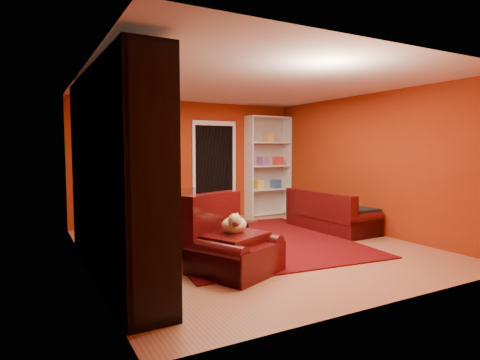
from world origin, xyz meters
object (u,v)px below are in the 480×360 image
coffee_table (234,230)px  armchair (235,242)px  gift_box_green (175,226)px  gift_box_red (158,219)px  white_bookshelf (268,166)px  gift_box_teal (120,232)px  rug (253,241)px  media_unit (112,176)px  dog (234,225)px  sofa (332,210)px  acrylic_chair (192,214)px  christmas_tree (144,181)px

coffee_table → armchair: bearing=-117.3°
gift_box_green → gift_box_red: (-0.03, 0.94, -0.00)m
gift_box_green → white_bookshelf: (2.67, 0.92, 1.05)m
gift_box_teal → armchair: (0.89, -2.53, 0.26)m
rug → gift_box_red: gift_box_red is taller
media_unit → gift_box_red: size_ratio=14.52×
media_unit → dog: bearing=-19.6°
gift_box_red → sofa: sofa is taller
gift_box_red → acrylic_chair: size_ratio=0.29×
gift_box_green → acrylic_chair: (0.22, -0.35, 0.27)m
media_unit → dog: 1.62m
gift_box_green → dog: size_ratio=0.58×
white_bookshelf → dog: bearing=-129.2°
rug → acrylic_chair: (-0.69, 1.03, 0.38)m
acrylic_chair → white_bookshelf: bearing=11.9°
gift_box_teal → armchair: armchair is taller
gift_box_green → coffee_table: coffee_table is taller
christmas_tree → gift_box_green: 1.07m
rug → sofa: bearing=4.0°
gift_box_red → sofa: (2.78, -2.20, 0.28)m
gift_box_red → armchair: bearing=-92.1°
christmas_tree → sofa: (3.18, -1.76, -0.57)m
acrylic_chair → gift_box_green: bearing=105.8°
dog → coffee_table: dog is taller
christmas_tree → white_bookshelf: 3.14m
christmas_tree → dog: (0.29, -3.19, -0.36)m
gift_box_red → coffee_table: 2.32m
christmas_tree → coffee_table: christmas_tree is taller
media_unit → gift_box_teal: 2.33m
christmas_tree → dog: christmas_tree is taller
rug → coffee_table: (-0.32, 0.09, 0.20)m
rug → christmas_tree: 2.50m
gift_box_teal → dog: (0.92, -2.46, 0.46)m
rug → media_unit: (-2.46, -0.83, 1.24)m
christmas_tree → coffee_table: bearing=-60.5°
armchair → acrylic_chair: (0.38, 2.40, -0.02)m
white_bookshelf → sofa: white_bookshelf is taller
armchair → acrylic_chair: bearing=57.0°
gift_box_teal → white_bookshelf: 4.04m
gift_box_green → armchair: armchair is taller
christmas_tree → rug: bearing=-54.6°
gift_box_green → armchair: (-0.17, -2.76, 0.29)m
media_unit → gift_box_green: (1.55, 2.22, -1.14)m
media_unit → gift_box_green: 2.94m
christmas_tree → coffee_table: size_ratio=2.48×
sofa → armchair: bearing=115.9°
gift_box_green → coffee_table: bearing=-65.8°
gift_box_teal → christmas_tree: bearing=49.3°
media_unit → christmas_tree: (1.12, 2.72, -0.29)m
coffee_table → media_unit: bearing=-156.7°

